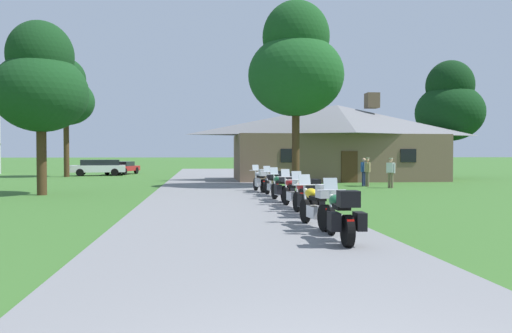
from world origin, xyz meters
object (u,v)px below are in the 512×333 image
(parked_white_suv_far_left, at_px, (99,167))
(parked_red_sedan_far_left, at_px, (122,167))
(motorcycle_green_nearest_to_camera, at_px, (342,216))
(bystander_tan_shirt_by_tree, at_px, (367,170))
(motorcycle_green_fifth_in_row, at_px, (281,187))
(tree_left_far, at_px, (66,95))
(motorcycle_red_fourth_in_row, at_px, (294,191))
(motorcycle_black_sixth_in_row, at_px, (272,183))
(motorcycle_silver_farthest_in_row, at_px, (261,181))
(bystander_white_shirt_beside_signpost, at_px, (391,171))
(motorcycle_yellow_second_in_row, at_px, (317,205))
(bystander_blue_shirt_near_lodge, at_px, (364,170))
(motorcycle_red_third_in_row, at_px, (307,197))
(tree_by_lodge_front, at_px, (296,64))
(tree_right_of_lodge, at_px, (450,105))
(tree_left_near, at_px, (41,82))

(parked_white_suv_far_left, xyz_separation_m, parked_red_sedan_far_left, (1.56, 2.73, -0.13))
(motorcycle_green_nearest_to_camera, xyz_separation_m, bystander_tan_shirt_by_tree, (6.79, 17.70, 0.34))
(motorcycle_green_fifth_in_row, distance_m, tree_left_far, 28.04)
(motorcycle_red_fourth_in_row, relative_size, parked_red_sedan_far_left, 0.46)
(motorcycle_black_sixth_in_row, xyz_separation_m, motorcycle_silver_farthest_in_row, (-0.23, 2.24, -0.01))
(motorcycle_green_fifth_in_row, height_order, motorcycle_silver_farthest_in_row, same)
(motorcycle_red_fourth_in_row, bearing_deg, bystander_white_shirt_beside_signpost, 45.08)
(motorcycle_yellow_second_in_row, distance_m, motorcycle_green_fifth_in_row, 6.77)
(bystander_blue_shirt_near_lodge, distance_m, parked_red_sedan_far_left, 25.22)
(motorcycle_red_third_in_row, distance_m, motorcycle_black_sixth_in_row, 6.93)
(motorcycle_red_third_in_row, relative_size, parked_red_sedan_far_left, 0.46)
(motorcycle_black_sixth_in_row, bearing_deg, tree_by_lodge_front, 63.52)
(motorcycle_yellow_second_in_row, distance_m, tree_right_of_lodge, 30.78)
(bystander_tan_shirt_by_tree, relative_size, tree_left_near, 0.21)
(motorcycle_red_third_in_row, xyz_separation_m, parked_white_suv_far_left, (-12.02, 29.70, 0.17))
(parked_white_suv_far_left, bearing_deg, bystander_blue_shirt_near_lodge, -138.15)
(motorcycle_black_sixth_in_row, relative_size, bystander_blue_shirt_near_lodge, 1.25)
(motorcycle_green_nearest_to_camera, xyz_separation_m, tree_left_near, (-10.23, 13.68, 4.61))
(bystander_white_shirt_beside_signpost, bearing_deg, motorcycle_red_fourth_in_row, 104.59)
(motorcycle_green_fifth_in_row, distance_m, parked_white_suv_far_left, 28.00)
(motorcycle_red_third_in_row, bearing_deg, tree_left_far, 111.31)
(tree_left_far, distance_m, parked_white_suv_far_left, 6.69)
(motorcycle_red_third_in_row, distance_m, parked_white_suv_far_left, 32.04)
(bystander_tan_shirt_by_tree, bearing_deg, motorcycle_red_fourth_in_row, -38.11)
(motorcycle_red_fourth_in_row, height_order, parked_red_sedan_far_left, motorcycle_red_fourth_in_row)
(motorcycle_silver_farthest_in_row, height_order, tree_left_far, tree_left_far)
(motorcycle_yellow_second_in_row, relative_size, motorcycle_red_fourth_in_row, 1.00)
(motorcycle_red_third_in_row, distance_m, parked_red_sedan_far_left, 34.07)
(bystander_tan_shirt_by_tree, xyz_separation_m, parked_white_suv_far_left, (-18.57, 16.41, -0.17))
(motorcycle_black_sixth_in_row, height_order, parked_red_sedan_far_left, motorcycle_black_sixth_in_row)
(motorcycle_black_sixth_in_row, xyz_separation_m, bystander_white_shirt_beside_signpost, (7.44, 4.98, 0.33))
(motorcycle_green_fifth_in_row, height_order, bystander_white_shirt_beside_signpost, bystander_white_shirt_beside_signpost)
(motorcycle_green_fifth_in_row, relative_size, bystander_white_shirt_beside_signpost, 1.23)
(motorcycle_red_fourth_in_row, height_order, motorcycle_silver_farthest_in_row, same)
(motorcycle_red_fourth_in_row, bearing_deg, parked_white_suv_far_left, 106.00)
(tree_right_of_lodge, distance_m, parked_white_suv_far_left, 29.96)
(motorcycle_red_third_in_row, bearing_deg, bystander_tan_shirt_by_tree, 57.89)
(tree_by_lodge_front, distance_m, parked_white_suv_far_left, 22.61)
(motorcycle_green_nearest_to_camera, distance_m, parked_red_sedan_far_left, 38.24)
(tree_right_of_lodge, distance_m, tree_left_far, 31.34)
(motorcycle_red_fourth_in_row, relative_size, tree_left_near, 0.26)
(motorcycle_yellow_second_in_row, xyz_separation_m, bystander_tan_shirt_by_tree, (6.82, 15.65, 0.33))
(motorcycle_yellow_second_in_row, xyz_separation_m, tree_by_lodge_front, (2.57, 15.74, 6.43))
(motorcycle_black_sixth_in_row, xyz_separation_m, tree_left_near, (-10.45, 2.32, 4.60))
(parked_red_sedan_far_left, bearing_deg, bystander_tan_shirt_by_tree, -32.54)
(motorcycle_black_sixth_in_row, distance_m, bystander_tan_shirt_by_tree, 9.14)
(tree_left_near, distance_m, parked_red_sedan_far_left, 23.62)
(motorcycle_yellow_second_in_row, height_order, tree_left_near, tree_left_near)
(parked_white_suv_far_left, bearing_deg, motorcycle_yellow_second_in_row, -167.36)
(motorcycle_red_fourth_in_row, relative_size, tree_by_lodge_front, 0.19)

